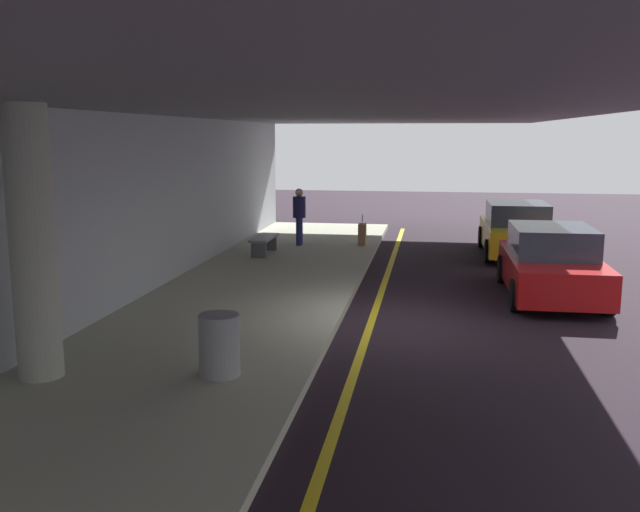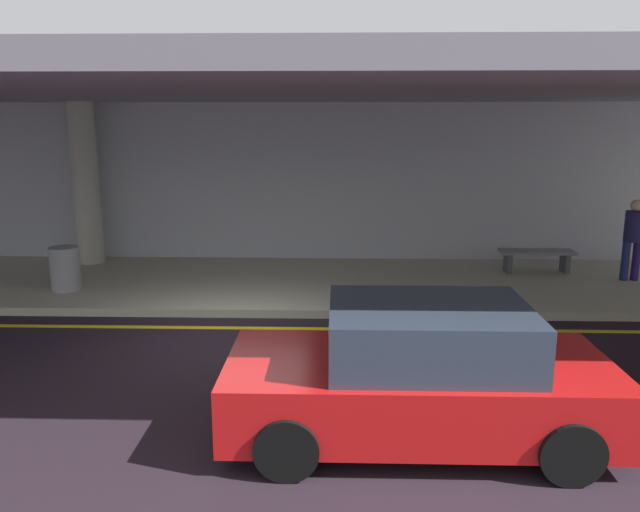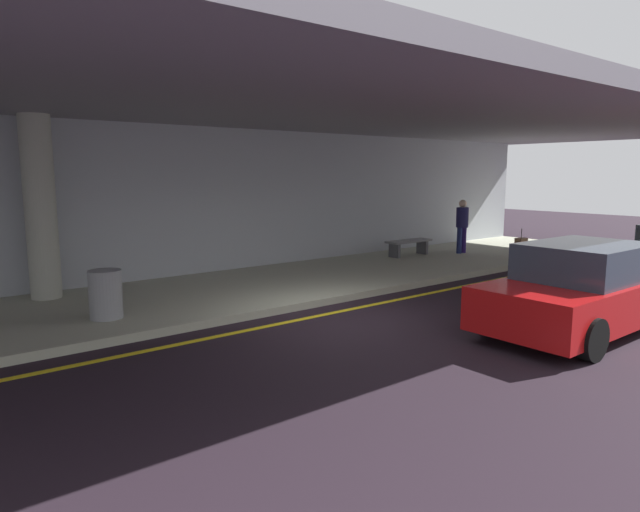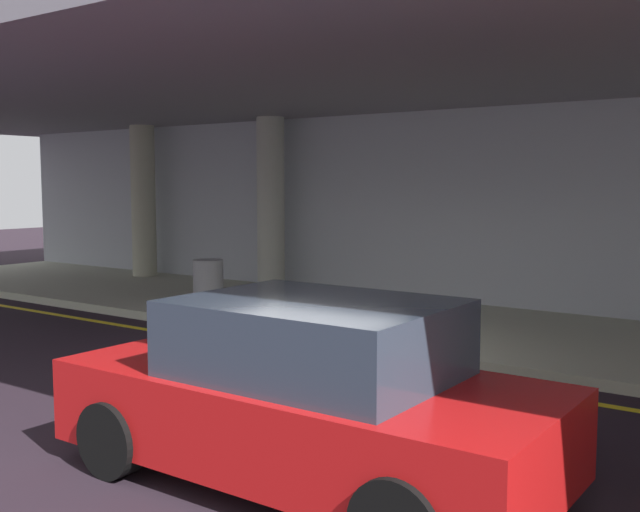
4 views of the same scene
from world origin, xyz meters
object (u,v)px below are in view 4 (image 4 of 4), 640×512
Objects in this scene: support_column_far_left at (143,201)px; trash_bin_steel at (208,282)px; car_red at (308,396)px; support_column_left_mid at (271,204)px.

support_column_far_left is 4.29× the size of trash_bin_steel.
support_column_far_left is 5.23m from trash_bin_steel.
support_column_far_left is at bearing -33.54° from car_red.
support_column_far_left is at bearing 151.73° from trash_bin_steel.
support_column_left_mid is (4.00, 0.00, 0.00)m from support_column_far_left.
support_column_left_mid is 2.80m from trash_bin_steel.
support_column_left_mid is 0.89× the size of car_red.
car_red is (6.63, -7.70, -1.26)m from support_column_left_mid.
support_column_far_left and support_column_left_mid have the same top height.
support_column_far_left is at bearing 180.00° from support_column_left_mid.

